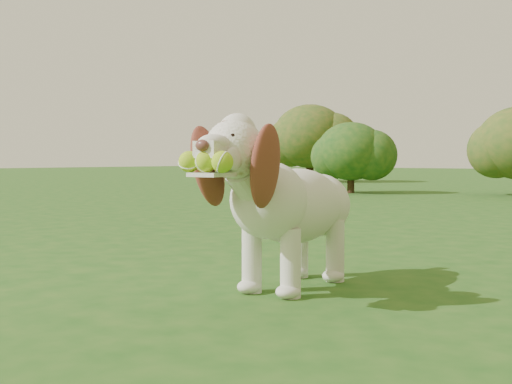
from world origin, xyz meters
The scene contains 4 objects.
ground centered at (0.00, 0.00, 0.00)m, with size 80.00×80.00×0.00m, color #1B4D16.
dog centered at (-0.59, -0.14, 0.47)m, with size 0.52×1.36×0.88m.
shrub_a centered at (-4.94, 8.18, 0.81)m, with size 1.34×1.34×1.39m.
shrub_g centered at (-8.89, 12.74, 1.31)m, with size 2.15×2.15×2.23m.
Camera 1 is at (1.31, -2.80, 0.68)m, focal length 45.00 mm.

